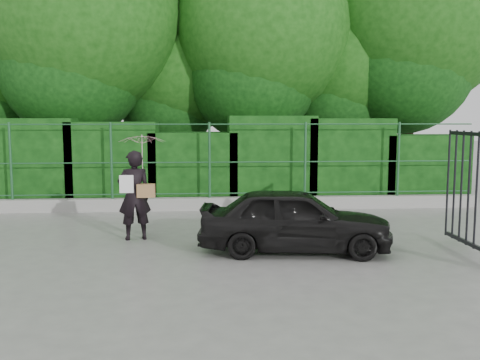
{
  "coord_description": "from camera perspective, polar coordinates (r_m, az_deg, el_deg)",
  "views": [
    {
      "loc": [
        0.21,
        -8.17,
        2.23
      ],
      "look_at": [
        0.9,
        1.3,
        1.1
      ],
      "focal_mm": 40.0,
      "sensor_mm": 36.0,
      "label": 1
    }
  ],
  "objects": [
    {
      "name": "fence",
      "position": [
        12.71,
        -4.07,
        2.12
      ],
      "size": [
        14.13,
        0.06,
        1.8
      ],
      "color": "#1F502C",
      "rests_on": "kerb"
    },
    {
      "name": "woman",
      "position": [
        9.82,
        -10.72,
        0.86
      ],
      "size": [
        0.9,
        0.84,
        1.92
      ],
      "color": "black",
      "rests_on": "ground"
    },
    {
      "name": "car",
      "position": [
        8.89,
        5.86,
        -4.22
      ],
      "size": [
        3.29,
        1.64,
        1.07
      ],
      "primitive_type": "imported",
      "rotation": [
        0.0,
        0.0,
        1.45
      ],
      "color": "black",
      "rests_on": "ground"
    },
    {
      "name": "trees",
      "position": [
        16.11,
        -0.8,
        15.31
      ],
      "size": [
        17.1,
        6.15,
        8.08
      ],
      "color": "black",
      "rests_on": "ground"
    },
    {
      "name": "kerb",
      "position": [
        12.84,
        -5.02,
        -2.56
      ],
      "size": [
        14.0,
        0.25,
        0.3
      ],
      "primitive_type": "cube",
      "color": "#9E9E99",
      "rests_on": "ground"
    },
    {
      "name": "ground",
      "position": [
        8.47,
        -5.47,
        -8.5
      ],
      "size": [
        80.0,
        80.0,
        0.0
      ],
      "primitive_type": "plane",
      "color": "gray"
    },
    {
      "name": "hedge",
      "position": [
        13.73,
        -5.62,
        1.79
      ],
      "size": [
        14.2,
        1.2,
        2.25
      ],
      "color": "black",
      "rests_on": "ground"
    }
  ]
}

